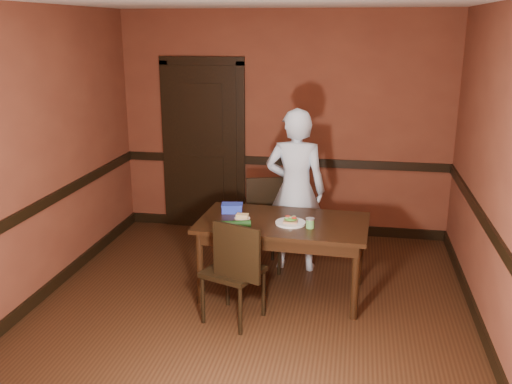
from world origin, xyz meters
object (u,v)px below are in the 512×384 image
(chair_far, at_px, (258,226))
(food_tub, at_px, (232,208))
(person, at_px, (295,190))
(sauce_jar, at_px, (310,223))
(dining_table, at_px, (283,258))
(cheese_saucer, at_px, (242,217))
(chair_near, at_px, (233,269))
(sandwich_plate, at_px, (291,222))

(chair_far, bearing_deg, food_tub, -135.80)
(person, distance_m, sauce_jar, 0.82)
(dining_table, bearing_deg, cheese_saucer, -176.70)
(chair_far, xyz_separation_m, cheese_saucer, (-0.05, -0.55, 0.28))
(chair_far, height_order, person, person)
(person, bearing_deg, food_tub, 40.12)
(dining_table, xyz_separation_m, chair_near, (-0.35, -0.59, 0.11))
(chair_near, height_order, cheese_saucer, chair_near)
(person, relative_size, sandwich_plate, 6.12)
(sandwich_plate, height_order, cheese_saucer, sandwich_plate)
(chair_far, height_order, sandwich_plate, chair_far)
(dining_table, distance_m, chair_far, 0.65)
(dining_table, relative_size, sandwich_plate, 5.63)
(food_tub, bearing_deg, sauce_jar, -31.13)
(person, bearing_deg, dining_table, 86.61)
(chair_near, xyz_separation_m, person, (0.40, 1.23, 0.38))
(sauce_jar, relative_size, cheese_saucer, 0.62)
(chair_far, distance_m, cheese_saucer, 0.62)
(cheese_saucer, bearing_deg, person, 56.28)
(cheese_saucer, bearing_deg, sandwich_plate, -7.54)
(chair_near, relative_size, sauce_jar, 10.23)
(sandwich_plate, bearing_deg, sauce_jar, -23.24)
(person, bearing_deg, sandwich_plate, 93.26)
(sauce_jar, bearing_deg, chair_far, 130.98)
(chair_near, bearing_deg, chair_far, -70.18)
(sauce_jar, bearing_deg, food_tub, 158.14)
(food_tub, bearing_deg, chair_near, -86.39)
(chair_near, distance_m, sandwich_plate, 0.73)
(person, height_order, cheese_saucer, person)
(chair_near, bearing_deg, food_tub, -56.35)
(sandwich_plate, bearing_deg, chair_near, -129.67)
(cheese_saucer, xyz_separation_m, food_tub, (-0.14, 0.18, 0.03))
(chair_far, relative_size, chair_near, 1.01)
(chair_near, xyz_separation_m, food_tub, (-0.17, 0.76, 0.31))
(sandwich_plate, relative_size, cheese_saucer, 1.86)
(chair_far, relative_size, cheese_saucer, 6.34)
(cheese_saucer, bearing_deg, dining_table, 0.71)
(person, height_order, sandwich_plate, person)
(chair_far, bearing_deg, sandwich_plate, -74.46)
(person, distance_m, cheese_saucer, 0.79)
(chair_near, height_order, food_tub, chair_near)
(sauce_jar, bearing_deg, person, 105.67)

